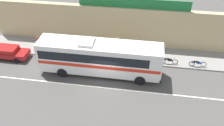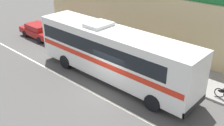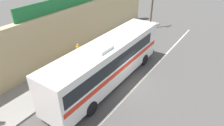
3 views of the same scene
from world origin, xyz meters
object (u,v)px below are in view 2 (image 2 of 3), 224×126
(parked_car, at_px, (39,31))
(pedestrian_near_shop, at_px, (73,28))
(pedestrian_far_right, at_px, (162,50))
(intercity_bus, at_px, (111,51))
(pedestrian_by_curb, at_px, (110,39))

(parked_car, height_order, pedestrian_near_shop, pedestrian_near_shop)
(parked_car, relative_size, pedestrian_far_right, 2.58)
(intercity_bus, xyz_separation_m, parked_car, (-10.64, 1.13, -1.33))
(pedestrian_by_curb, bearing_deg, parked_car, -161.42)
(intercity_bus, relative_size, pedestrian_far_right, 7.23)
(pedestrian_near_shop, distance_m, pedestrian_far_right, 9.30)
(parked_car, distance_m, pedestrian_far_right, 12.38)
(pedestrian_by_curb, height_order, pedestrian_far_right, pedestrian_far_right)
(intercity_bus, xyz_separation_m, pedestrian_far_right, (1.30, 4.37, -0.93))
(pedestrian_far_right, bearing_deg, parked_car, -164.80)
(pedestrian_by_curb, height_order, pedestrian_near_shop, pedestrian_near_shop)
(intercity_bus, height_order, pedestrian_far_right, intercity_bus)
(parked_car, height_order, pedestrian_far_right, pedestrian_far_right)
(pedestrian_near_shop, bearing_deg, pedestrian_by_curb, 3.79)
(pedestrian_by_curb, bearing_deg, intercity_bus, -45.56)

